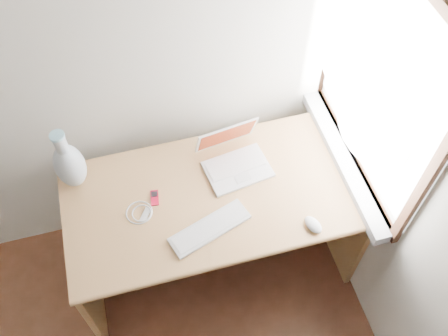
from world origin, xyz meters
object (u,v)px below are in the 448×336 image
object	(u,v)px
external_keyboard	(210,228)
vase	(69,164)
laptop	(236,158)
desk	(211,202)

from	to	relation	value
external_keyboard	vase	xyz separation A→B (m)	(-0.57, 0.43, 0.14)
laptop	external_keyboard	distance (m)	0.40
desk	vase	bearing A→B (deg)	166.54
desk	laptop	distance (m)	0.32
laptop	external_keyboard	size ratio (longest dim) A/B	0.84
desk	external_keyboard	bearing A→B (deg)	-104.06
laptop	vase	distance (m)	0.80
desk	laptop	world-z (taller)	laptop
external_keyboard	laptop	bearing A→B (deg)	38.11
external_keyboard	vase	bearing A→B (deg)	124.75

